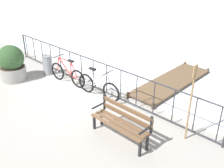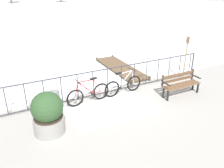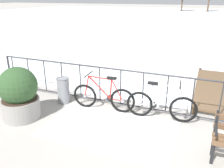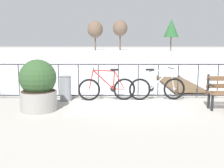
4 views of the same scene
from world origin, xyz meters
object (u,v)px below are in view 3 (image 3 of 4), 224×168
at_px(planter_with_shrub, 19,94).
at_px(trash_bin, 63,90).
at_px(bicycle_near_railing, 103,97).
at_px(bicycle_second, 161,105).

bearing_deg(planter_with_shrub, trash_bin, 67.22).
bearing_deg(bicycle_near_railing, trash_bin, -179.93).
bearing_deg(bicycle_near_railing, planter_with_shrub, -146.05).
height_order(bicycle_second, planter_with_shrub, planter_with_shrub).
height_order(planter_with_shrub, trash_bin, planter_with_shrub).
distance_m(bicycle_second, planter_with_shrub, 3.46).
bearing_deg(bicycle_near_railing, bicycle_second, 2.57).
bearing_deg(trash_bin, bicycle_second, 1.44).
bearing_deg(trash_bin, bicycle_near_railing, 0.07).
height_order(bicycle_near_railing, planter_with_shrub, planter_with_shrub).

